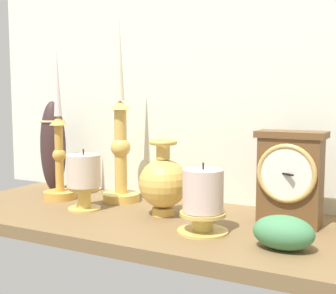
{
  "coord_description": "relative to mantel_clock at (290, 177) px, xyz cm",
  "views": [
    {
      "loc": [
        40.03,
        -77.11,
        23.53
      ],
      "look_at": [
        -0.68,
        0.0,
        14.0
      ],
      "focal_mm": 49.1,
      "sensor_mm": 36.0,
      "label": 1
    }
  ],
  "objects": [
    {
      "name": "ground_plane",
      "position": [
        -21.16,
        -6.4,
        -10.16
      ],
      "size": [
        100.0,
        36.0,
        2.4
      ],
      "primitive_type": "cube",
      "color": "brown"
    },
    {
      "name": "back_wall",
      "position": [
        -21.16,
        12.1,
        23.54
      ],
      "size": [
        120.0,
        2.0,
        65.0
      ],
      "primitive_type": "cube",
      "color": "silver",
      "rests_on": "ground_plane"
    },
    {
      "name": "pillar_candle_front",
      "position": [
        -40.82,
        -8.14,
        -2.12
      ],
      "size": [
        7.03,
        7.03,
        12.78
      ],
      "color": "#D3B054",
      "rests_on": "ground_plane"
    },
    {
      "name": "mantel_clock",
      "position": [
        0.0,
        0.0,
        0.0
      ],
      "size": [
        12.39,
        8.3,
        17.38
      ],
      "color": "brown",
      "rests_on": "ground_plane"
    },
    {
      "name": "pillar_candle_near_clock",
      "position": [
        -12.22,
        -11.66,
        -3.2
      ],
      "size": [
        8.99,
        8.99,
        12.31
      ],
      "color": "tan",
      "rests_on": "ground_plane"
    },
    {
      "name": "brass_vase_bulbous",
      "position": [
        -23.87,
        -4.64,
        -2.25
      ],
      "size": [
        9.73,
        9.73,
        15.19
      ],
      "color": "gold",
      "rests_on": "ground_plane"
    },
    {
      "name": "ivy_sprig",
      "position": [
        2.42,
        -14.09,
        -6.3
      ],
      "size": [
        9.59,
        6.72,
        5.33
      ],
      "color": "#427F50",
      "rests_on": "ground_plane"
    },
    {
      "name": "candlestick_tall_left",
      "position": [
        -52.16,
        -2.66,
        1.57
      ],
      "size": [
        7.55,
        7.55,
        34.27
      ],
      "color": "gold",
      "rests_on": "ground_plane"
    },
    {
      "name": "tall_ceramic_vase",
      "position": [
        -59.19,
        3.23,
        2.43
      ],
      "size": [
        6.21,
        6.21,
        22.5
      ],
      "color": "#3A2627",
      "rests_on": "ground_plane"
    },
    {
      "name": "candlestick_tall_center",
      "position": [
        -38.34,
        2.05,
        3.99
      ],
      "size": [
        8.3,
        8.3,
        41.37
      ],
      "color": "gold",
      "rests_on": "ground_plane"
    }
  ]
}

